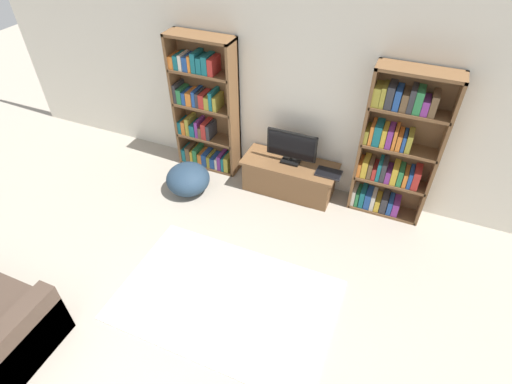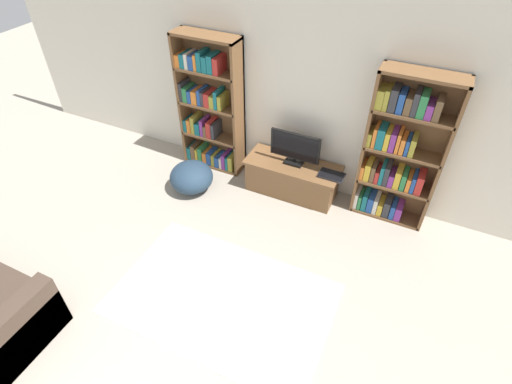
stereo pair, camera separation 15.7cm
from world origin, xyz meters
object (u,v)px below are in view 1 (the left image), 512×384
at_px(laptop, 329,173).
at_px(bookshelf_right, 395,149).
at_px(tv_stand, 289,177).
at_px(bookshelf_left, 204,109).
at_px(television, 292,147).
at_px(beanbag_ottoman, 188,179).

bearing_deg(laptop, bookshelf_right, 13.24).
bearing_deg(laptop, tv_stand, 176.67).
height_order(tv_stand, laptop, laptop).
bearing_deg(bookshelf_right, bookshelf_left, 179.98).
bearing_deg(bookshelf_left, television, -4.99).
bearing_deg(tv_stand, laptop, -3.33).
bearing_deg(bookshelf_left, beanbag_ottoman, -85.84).
distance_m(bookshelf_left, tv_stand, 1.47).
height_order(bookshelf_left, television, bookshelf_left).
xyz_separation_m(tv_stand, beanbag_ottoman, (-1.25, -0.54, -0.03)).
xyz_separation_m(bookshelf_right, television, (-1.22, -0.11, -0.22)).
distance_m(bookshelf_right, television, 1.25).
bearing_deg(bookshelf_left, bookshelf_right, -0.02).
bearing_deg(tv_stand, television, 90.00).
height_order(bookshelf_left, bookshelf_right, same).
bearing_deg(bookshelf_right, beanbag_ottoman, -164.83).
bearing_deg(laptop, beanbag_ottoman, -164.08).
bearing_deg(television, tv_stand, -90.00).
bearing_deg(beanbag_ottoman, tv_stand, 23.26).
height_order(television, laptop, television).
xyz_separation_m(bookshelf_right, beanbag_ottoman, (-2.48, -0.67, -0.72)).
xyz_separation_m(bookshelf_left, beanbag_ottoman, (0.05, -0.67, -0.70)).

